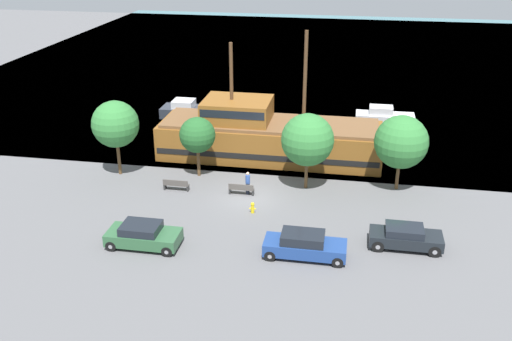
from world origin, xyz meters
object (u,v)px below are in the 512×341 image
object	(u,v)px
parked_car_curb_rear	(304,245)
bench_promenade_west	(176,185)
pirate_ship	(268,136)
moored_boat_outer	(384,118)
bench_promenade_east	(241,189)
parked_car_curb_front	(405,237)
parked_car_curb_mid	(143,235)
fire_hydrant	(253,207)
moored_boat_dockside	(187,110)
pedestrian_walking_near	(248,183)

from	to	relation	value
parked_car_curb_rear	bench_promenade_west	xyz separation A→B (m)	(-9.90, 7.15, -0.31)
pirate_ship	moored_boat_outer	size ratio (longest dim) A/B	3.53
moored_boat_outer	bench_promenade_east	world-z (taller)	moored_boat_outer
moored_boat_outer	bench_promenade_east	distance (m)	19.85
pirate_ship	parked_car_curb_front	distance (m)	16.21
parked_car_curb_mid	bench_promenade_west	xyz separation A→B (m)	(-0.38, 7.64, -0.28)
parked_car_curb_rear	fire_hydrant	size ratio (longest dim) A/B	6.17
pirate_ship	bench_promenade_east	distance (m)	7.48
fire_hydrant	bench_promenade_east	world-z (taller)	bench_promenade_east
moored_boat_dockside	pirate_ship	bearing A→B (deg)	-42.96
bench_promenade_east	pedestrian_walking_near	bearing A→B (deg)	26.36
parked_car_curb_front	bench_promenade_east	size ratio (longest dim) A/B	2.36
moored_boat_dockside	bench_promenade_east	world-z (taller)	moored_boat_dockside
moored_boat_outer	parked_car_curb_rear	world-z (taller)	moored_boat_outer
parked_car_curb_rear	bench_promenade_west	bearing A→B (deg)	144.17
fire_hydrant	parked_car_curb_rear	bearing A→B (deg)	-50.67
fire_hydrant	bench_promenade_east	bearing A→B (deg)	116.56
moored_boat_outer	moored_boat_dockside	bearing A→B (deg)	-177.33
bench_promenade_east	parked_car_curb_front	bearing A→B (deg)	-25.67
bench_promenade_west	parked_car_curb_mid	bearing A→B (deg)	-87.12
moored_boat_dockside	parked_car_curb_mid	bearing A→B (deg)	-79.74
parked_car_curb_front	pirate_ship	bearing A→B (deg)	129.02
bench_promenade_east	bench_promenade_west	bearing A→B (deg)	-178.26
moored_boat_outer	bench_promenade_east	bearing A→B (deg)	-121.27
parked_car_curb_front	bench_promenade_west	world-z (taller)	parked_car_curb_front
pirate_ship	fire_hydrant	world-z (taller)	pirate_ship
moored_boat_dockside	moored_boat_outer	world-z (taller)	moored_boat_outer
bench_promenade_west	pirate_ship	bearing A→B (deg)	53.73
pedestrian_walking_near	moored_boat_dockside	bearing A→B (deg)	119.83
bench_promenade_west	moored_boat_dockside	bearing A→B (deg)	103.63
parked_car_curb_mid	bench_promenade_east	distance (m)	8.92
moored_boat_dockside	fire_hydrant	size ratio (longest dim) A/B	6.63
parked_car_curb_mid	bench_promenade_west	world-z (taller)	parked_car_curb_mid
fire_hydrant	bench_promenade_east	distance (m)	2.85
moored_boat_dockside	parked_car_curb_mid	world-z (taller)	moored_boat_dockside
fire_hydrant	bench_promenade_east	size ratio (longest dim) A/B	0.43
parked_car_curb_mid	pirate_ship	bearing A→B (deg)	71.36
bench_promenade_west	parked_car_curb_rear	bearing A→B (deg)	-35.83
bench_promenade_east	pedestrian_walking_near	xyz separation A→B (m)	(0.42, 0.21, 0.41)
moored_boat_dockside	bench_promenade_west	size ratio (longest dim) A/B	2.76
parked_car_curb_front	bench_promenade_east	xyz separation A→B (m)	(-10.92, 5.25, -0.27)
pirate_ship	moored_boat_outer	bearing A→B (deg)	45.24
pirate_ship	moored_boat_dockside	distance (m)	12.91
fire_hydrant	bench_promenade_west	bearing A→B (deg)	158.23
moored_boat_dockside	moored_boat_outer	xyz separation A→B (m)	(18.98, 0.89, 0.05)
moored_boat_dockside	parked_car_curb_front	xyz separation A→B (m)	(19.60, -21.33, 0.06)
bench_promenade_east	pirate_ship	bearing A→B (deg)	84.26
pirate_ship	pedestrian_walking_near	bearing A→B (deg)	-92.50
moored_boat_outer	fire_hydrant	bearing A→B (deg)	-114.84
moored_boat_dockside	bench_promenade_east	distance (m)	18.27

